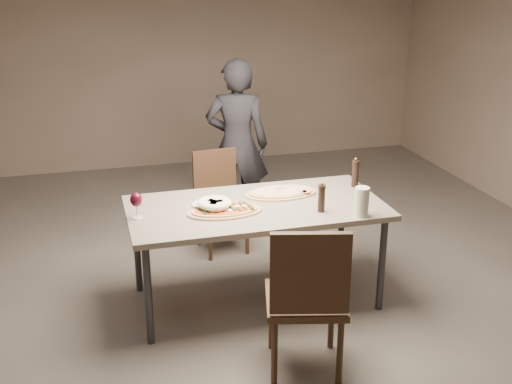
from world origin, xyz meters
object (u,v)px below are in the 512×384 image
object	(u,v)px
pepper_mill_left	(322,198)
carafe	(362,202)
chair_near	(307,293)
chair_far	(219,195)
ham_pizza	(281,193)
zucchini_pizza	(225,210)
bread_basket	(215,205)
diner	(237,145)
dining_table	(256,213)

from	to	relation	value
pepper_mill_left	carafe	world-z (taller)	pepper_mill_left
chair_near	chair_far	xyz separation A→B (m)	(-0.10, 1.95, -0.08)
pepper_mill_left	chair_far	distance (m)	1.36
ham_pizza	chair_near	distance (m)	1.16
zucchini_pizza	bread_basket	bearing A→B (deg)	177.18
ham_pizza	carafe	size ratio (longest dim) A/B	2.62
zucchini_pizza	diner	world-z (taller)	diner
dining_table	pepper_mill_left	size ratio (longest dim) A/B	8.44
dining_table	diner	size ratio (longest dim) A/B	1.14
chair_far	diner	size ratio (longest dim) A/B	0.54
zucchini_pizza	ham_pizza	bearing A→B (deg)	51.41
chair_far	diner	world-z (taller)	diner
dining_table	pepper_mill_left	world-z (taller)	pepper_mill_left
chair_near	diner	size ratio (longest dim) A/B	0.63
zucchini_pizza	chair_near	xyz separation A→B (m)	(0.28, -0.88, -0.21)
bread_basket	chair_near	distance (m)	1.01
chair_near	zucchini_pizza	bearing A→B (deg)	122.30
bread_basket	diner	world-z (taller)	diner
chair_near	diner	xyz separation A→B (m)	(0.17, 2.39, 0.23)
pepper_mill_left	diner	bearing A→B (deg)	96.39
bread_basket	dining_table	bearing A→B (deg)	8.18
dining_table	diner	distance (m)	1.44
carafe	chair_near	size ratio (longest dim) A/B	0.21
dining_table	carafe	size ratio (longest dim) A/B	8.82
chair_far	dining_table	bearing A→B (deg)	86.82
diner	ham_pizza	bearing A→B (deg)	109.31
carafe	ham_pizza	bearing A→B (deg)	126.11
zucchini_pizza	bread_basket	size ratio (longest dim) A/B	2.20
dining_table	diner	bearing A→B (deg)	81.43
diner	carafe	bearing A→B (deg)	121.33
bread_basket	diner	distance (m)	1.56
dining_table	chair_near	size ratio (longest dim) A/B	1.81
chair_far	carafe	bearing A→B (deg)	110.11
bread_basket	chair_far	bearing A→B (deg)	76.52
ham_pizza	carafe	bearing A→B (deg)	-44.65
bread_basket	pepper_mill_left	world-z (taller)	pepper_mill_left
bread_basket	diner	size ratio (longest dim) A/B	0.15
dining_table	carafe	distance (m)	0.75
carafe	chair_far	size ratio (longest dim) A/B	0.24
dining_table	chair_near	distance (m)	0.97
bread_basket	ham_pizza	bearing A→B (deg)	20.76
zucchini_pizza	chair_near	world-z (taller)	chair_near
pepper_mill_left	chair_far	xyz separation A→B (m)	(-0.46, 1.23, -0.37)
ham_pizza	chair_far	bearing A→B (deg)	118.62
carafe	pepper_mill_left	bearing A→B (deg)	147.17
bread_basket	pepper_mill_left	bearing A→B (deg)	-14.86
bread_basket	carafe	world-z (taller)	carafe
dining_table	bread_basket	world-z (taller)	bread_basket
dining_table	ham_pizza	world-z (taller)	ham_pizza
zucchini_pizza	carafe	xyz separation A→B (m)	(0.87, -0.30, 0.09)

